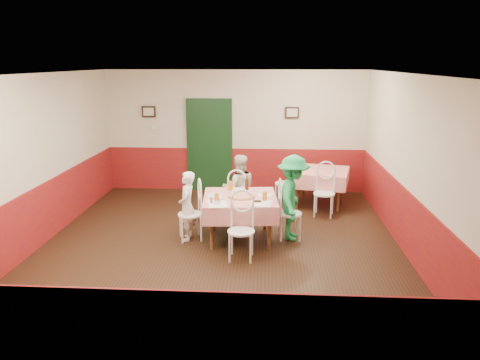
# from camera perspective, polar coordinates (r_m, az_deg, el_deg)

# --- Properties ---
(floor) EXTENTS (7.00, 7.00, 0.00)m
(floor) POSITION_cam_1_polar(r_m,az_deg,el_deg) (7.88, -2.42, -7.98)
(floor) COLOR black
(floor) RESTS_ON ground
(ceiling) EXTENTS (7.00, 7.00, 0.00)m
(ceiling) POSITION_cam_1_polar(r_m,az_deg,el_deg) (7.29, -2.66, 12.81)
(ceiling) COLOR white
(ceiling) RESTS_ON back_wall
(back_wall) EXTENTS (6.00, 0.10, 2.80)m
(back_wall) POSITION_cam_1_polar(r_m,az_deg,el_deg) (10.90, -0.59, 5.94)
(back_wall) COLOR beige
(back_wall) RESTS_ON ground
(front_wall) EXTENTS (6.00, 0.10, 2.80)m
(front_wall) POSITION_cam_1_polar(r_m,az_deg,el_deg) (4.15, -7.66, -8.37)
(front_wall) COLOR beige
(front_wall) RESTS_ON ground
(left_wall) EXTENTS (0.10, 7.00, 2.80)m
(left_wall) POSITION_cam_1_polar(r_m,az_deg,el_deg) (8.33, -23.53, 2.12)
(left_wall) COLOR beige
(left_wall) RESTS_ON ground
(right_wall) EXTENTS (0.10, 7.00, 2.80)m
(right_wall) POSITION_cam_1_polar(r_m,az_deg,el_deg) (7.75, 20.13, 1.59)
(right_wall) COLOR beige
(right_wall) RESTS_ON ground
(wainscot_back) EXTENTS (6.00, 0.03, 1.00)m
(wainscot_back) POSITION_cam_1_polar(r_m,az_deg,el_deg) (11.05, -0.58, 1.30)
(wainscot_back) COLOR maroon
(wainscot_back) RESTS_ON ground
(wainscot_front) EXTENTS (6.00, 0.03, 1.00)m
(wainscot_front) POSITION_cam_1_polar(r_m,az_deg,el_deg) (4.58, -7.23, -18.74)
(wainscot_front) COLOR maroon
(wainscot_front) RESTS_ON ground
(wainscot_left) EXTENTS (0.03, 7.00, 1.00)m
(wainscot_left) POSITION_cam_1_polar(r_m,az_deg,el_deg) (8.54, -22.84, -3.79)
(wainscot_left) COLOR maroon
(wainscot_left) RESTS_ON ground
(wainscot_right) EXTENTS (0.03, 7.00, 1.00)m
(wainscot_right) POSITION_cam_1_polar(r_m,az_deg,el_deg) (7.98, 19.47, -4.72)
(wainscot_right) COLOR maroon
(wainscot_right) RESTS_ON ground
(door) EXTENTS (0.96, 0.06, 2.10)m
(door) POSITION_cam_1_polar(r_m,az_deg,el_deg) (10.96, -3.74, 4.11)
(door) COLOR black
(door) RESTS_ON ground
(picture_left) EXTENTS (0.32, 0.03, 0.26)m
(picture_left) POSITION_cam_1_polar(r_m,az_deg,el_deg) (11.11, -11.06, 8.18)
(picture_left) COLOR black
(picture_left) RESTS_ON back_wall
(picture_right) EXTENTS (0.32, 0.03, 0.26)m
(picture_right) POSITION_cam_1_polar(r_m,az_deg,el_deg) (10.77, 6.37, 8.17)
(picture_right) COLOR black
(picture_right) RESTS_ON back_wall
(thermostat) EXTENTS (0.10, 0.03, 0.10)m
(thermostat) POSITION_cam_1_polar(r_m,az_deg,el_deg) (11.13, -10.48, 6.40)
(thermostat) COLOR white
(thermostat) RESTS_ON back_wall
(main_table) EXTENTS (1.32, 1.32, 0.77)m
(main_table) POSITION_cam_1_polar(r_m,az_deg,el_deg) (8.04, 0.00, -4.67)
(main_table) COLOR red
(main_table) RESTS_ON ground
(second_table) EXTENTS (1.34, 1.34, 0.77)m
(second_table) POSITION_cam_1_polar(r_m,az_deg,el_deg) (10.09, 9.73, -0.90)
(second_table) COLOR red
(second_table) RESTS_ON ground
(chair_left) EXTENTS (0.52, 0.52, 0.90)m
(chair_left) POSITION_cam_1_polar(r_m,az_deg,el_deg) (8.04, -6.08, -4.18)
(chair_left) COLOR white
(chair_left) RESTS_ON ground
(chair_right) EXTENTS (0.46, 0.46, 0.90)m
(chair_right) POSITION_cam_1_polar(r_m,az_deg,el_deg) (8.07, 6.06, -4.10)
(chair_right) COLOR white
(chair_right) RESTS_ON ground
(chair_far) EXTENTS (0.48, 0.48, 0.90)m
(chair_far) POSITION_cam_1_polar(r_m,az_deg,el_deg) (8.82, -0.11, -2.41)
(chair_far) COLOR white
(chair_far) RESTS_ON ground
(chair_near) EXTENTS (0.44, 0.44, 0.90)m
(chair_near) POSITION_cam_1_polar(r_m,az_deg,el_deg) (7.21, 0.14, -6.30)
(chair_near) COLOR white
(chair_near) RESTS_ON ground
(chair_second_a) EXTENTS (0.50, 0.50, 0.90)m
(chair_second_a) POSITION_cam_1_polar(r_m,az_deg,el_deg) (10.02, 5.48, -0.43)
(chair_second_a) COLOR white
(chair_second_a) RESTS_ON ground
(chair_second_b) EXTENTS (0.50, 0.50, 0.90)m
(chair_second_b) POSITION_cam_1_polar(r_m,az_deg,el_deg) (9.35, 10.22, -1.67)
(chair_second_b) COLOR white
(chair_second_b) RESTS_ON ground
(pizza) EXTENTS (0.47, 0.47, 0.03)m
(pizza) POSITION_cam_1_polar(r_m,az_deg,el_deg) (7.89, 0.20, -1.99)
(pizza) COLOR #B74723
(pizza) RESTS_ON main_table
(plate_left) EXTENTS (0.27, 0.27, 0.01)m
(plate_left) POSITION_cam_1_polar(r_m,az_deg,el_deg) (7.95, -3.23, -1.93)
(plate_left) COLOR white
(plate_left) RESTS_ON main_table
(plate_right) EXTENTS (0.27, 0.27, 0.01)m
(plate_right) POSITION_cam_1_polar(r_m,az_deg,el_deg) (7.95, 3.07, -1.93)
(plate_right) COLOR white
(plate_right) RESTS_ON main_table
(plate_far) EXTENTS (0.27, 0.27, 0.01)m
(plate_far) POSITION_cam_1_polar(r_m,az_deg,el_deg) (8.30, -0.10, -1.20)
(plate_far) COLOR white
(plate_far) RESTS_ON main_table
(glass_a) EXTENTS (0.08, 0.08, 0.13)m
(glass_a) POSITION_cam_1_polar(r_m,az_deg,el_deg) (7.64, -2.87, -2.15)
(glass_a) COLOR #BF7219
(glass_a) RESTS_ON main_table
(glass_b) EXTENTS (0.08, 0.08, 0.14)m
(glass_b) POSITION_cam_1_polar(r_m,az_deg,el_deg) (7.71, 3.03, -1.98)
(glass_b) COLOR #BF7219
(glass_b) RESTS_ON main_table
(glass_c) EXTENTS (0.09, 0.09, 0.15)m
(glass_c) POSITION_cam_1_polar(r_m,az_deg,el_deg) (8.30, -1.15, -0.70)
(glass_c) COLOR #BF7219
(glass_c) RESTS_ON main_table
(beer_bottle) EXTENTS (0.07, 0.07, 0.24)m
(beer_bottle) POSITION_cam_1_polar(r_m,az_deg,el_deg) (8.29, 0.84, -0.42)
(beer_bottle) COLOR #381C0A
(beer_bottle) RESTS_ON main_table
(shaker_a) EXTENTS (0.04, 0.04, 0.09)m
(shaker_a) POSITION_cam_1_polar(r_m,az_deg,el_deg) (7.48, -2.98, -2.69)
(shaker_a) COLOR silver
(shaker_a) RESTS_ON main_table
(shaker_b) EXTENTS (0.04, 0.04, 0.09)m
(shaker_b) POSITION_cam_1_polar(r_m,az_deg,el_deg) (7.47, -2.61, -2.71)
(shaker_b) COLOR silver
(shaker_b) RESTS_ON main_table
(shaker_c) EXTENTS (0.04, 0.04, 0.09)m
(shaker_c) POSITION_cam_1_polar(r_m,az_deg,el_deg) (7.57, -3.53, -2.49)
(shaker_c) COLOR #B23319
(shaker_c) RESTS_ON main_table
(menu_left) EXTENTS (0.38, 0.46, 0.00)m
(menu_left) POSITION_cam_1_polar(r_m,az_deg,el_deg) (7.51, -2.76, -2.95)
(menu_left) COLOR white
(menu_left) RESTS_ON main_table
(menu_right) EXTENTS (0.35, 0.43, 0.00)m
(menu_right) POSITION_cam_1_polar(r_m,az_deg,el_deg) (7.57, 2.75, -2.82)
(menu_right) COLOR white
(menu_right) RESTS_ON main_table
(wallet) EXTENTS (0.12, 0.10, 0.02)m
(wallet) POSITION_cam_1_polar(r_m,az_deg,el_deg) (7.63, 2.18, -2.60)
(wallet) COLOR black
(wallet) RESTS_ON main_table
(diner_left) EXTENTS (0.30, 0.45, 1.20)m
(diner_left) POSITION_cam_1_polar(r_m,az_deg,el_deg) (8.00, -6.47, -3.17)
(diner_left) COLOR gray
(diner_left) RESTS_ON ground
(diner_far) EXTENTS (0.71, 0.60, 1.30)m
(diner_far) POSITION_cam_1_polar(r_m,az_deg,el_deg) (8.81, -0.12, -1.07)
(diner_far) COLOR gray
(diner_far) RESTS_ON ground
(diner_right) EXTENTS (0.63, 0.99, 1.47)m
(diner_right) POSITION_cam_1_polar(r_m,az_deg,el_deg) (7.99, 6.47, -2.17)
(diner_right) COLOR gray
(diner_right) RESTS_ON ground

